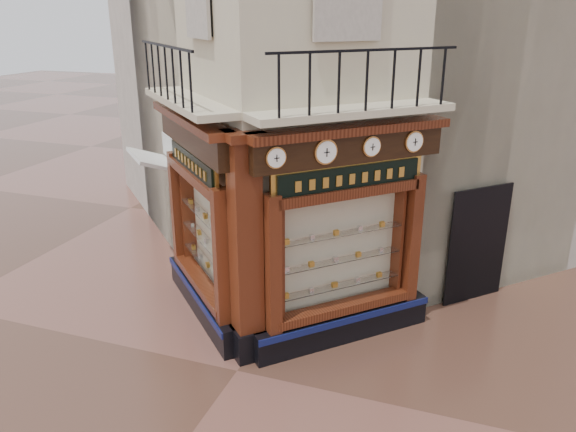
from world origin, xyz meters
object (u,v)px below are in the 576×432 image
at_px(clock_c, 372,147).
at_px(signboard_right, 350,178).
at_px(clock_b, 326,152).
at_px(signboard_left, 193,163).
at_px(clock_d, 414,142).
at_px(corner_pilaster, 246,253).
at_px(clock_a, 276,158).
at_px(awning, 162,266).

height_order(clock_c, signboard_right, clock_c).
relative_size(clock_b, signboard_left, 0.21).
distance_m(clock_b, signboard_right, 0.75).
bearing_deg(clock_d, signboard_right, 174.60).
bearing_deg(signboard_left, corner_pilaster, -169.75).
xyz_separation_m(corner_pilaster, clock_b, (1.16, 0.56, 1.67)).
bearing_deg(clock_b, corner_pilaster, 160.67).
xyz_separation_m(clock_c, clock_d, (0.60, 0.60, 0.00)).
bearing_deg(clock_d, corner_pilaster, 171.68).
height_order(corner_pilaster, signboard_left, corner_pilaster).
bearing_deg(signboard_right, signboard_left, 135.00).
xyz_separation_m(clock_a, signboard_left, (-2.02, 1.06, -0.52)).
height_order(clock_c, awning, clock_c).
distance_m(clock_a, clock_d, 2.56).
bearing_deg(clock_a, signboard_right, 4.55).
bearing_deg(corner_pilaster, awning, 96.66).
bearing_deg(signboard_left, signboard_right, -135.00).
xyz_separation_m(awning, signboard_right, (4.84, -1.66, 3.10)).
bearing_deg(awning, corner_pilaster, -173.34).
xyz_separation_m(clock_c, signboard_left, (-3.23, -0.15, -0.52)).
height_order(clock_d, signboard_left, clock_d).
relative_size(clock_a, signboard_right, 0.16).
relative_size(clock_c, clock_d, 0.93).
relative_size(clock_a, awning, 0.22).
relative_size(signboard_left, signboard_right, 0.93).
bearing_deg(corner_pilaster, clock_c, -11.66).
xyz_separation_m(clock_a, clock_d, (1.81, 1.81, -0.00)).
bearing_deg(signboard_right, corner_pilaster, 169.75).
height_order(clock_b, signboard_right, clock_b).
bearing_deg(signboard_left, clock_d, -123.93).
height_order(corner_pilaster, awning, corner_pilaster).
distance_m(clock_d, signboard_right, 1.29).
distance_m(corner_pilaster, signboard_right, 2.12).
xyz_separation_m(clock_a, clock_c, (1.21, 1.21, -0.00)).
bearing_deg(clock_c, awning, 118.63).
bearing_deg(clock_d, clock_b, 180.00).
relative_size(clock_c, awning, 0.23).
height_order(clock_d, awning, clock_d).
height_order(clock_b, clock_c, clock_b).
bearing_deg(clock_d, awning, 126.00).
bearing_deg(clock_d, signboard_left, 146.07).
xyz_separation_m(clock_a, awning, (-3.94, 2.72, -3.62)).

